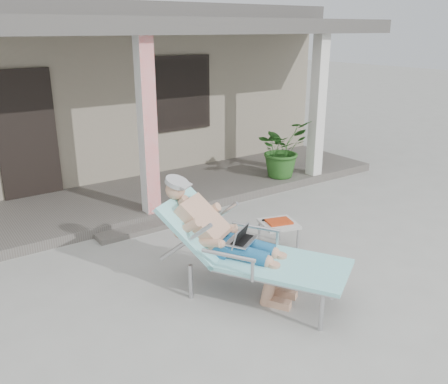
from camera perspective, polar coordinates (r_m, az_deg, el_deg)
ground at (r=5.85m, az=1.00°, el=-10.04°), size 60.00×60.00×0.00m
house at (r=11.11m, az=-19.36°, el=11.97°), size 10.40×5.40×3.30m
porch_deck at (r=8.22m, az=-11.29°, el=-0.98°), size 10.00×2.00×0.15m
porch_overhang at (r=7.69m, az=-12.49°, el=18.24°), size 10.00×2.30×2.85m
porch_step at (r=7.26m, az=-7.57°, el=-3.84°), size 2.00×0.30×0.07m
lounger at (r=5.16m, az=1.63°, el=-3.67°), size 1.73×2.16×1.38m
side_table at (r=6.41m, az=6.59°, el=-3.97°), size 0.57×0.57×0.42m
potted_palm at (r=9.06m, az=6.98°, el=5.21°), size 1.03×0.91×1.08m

